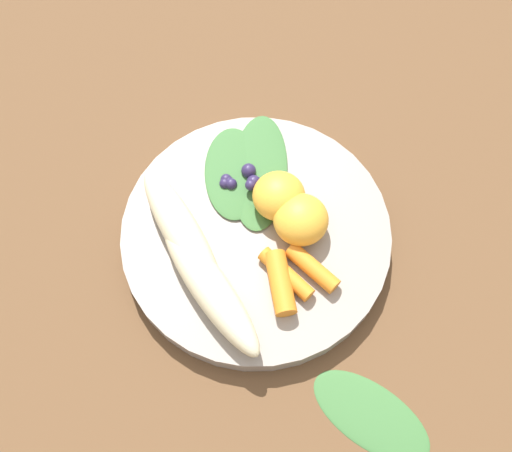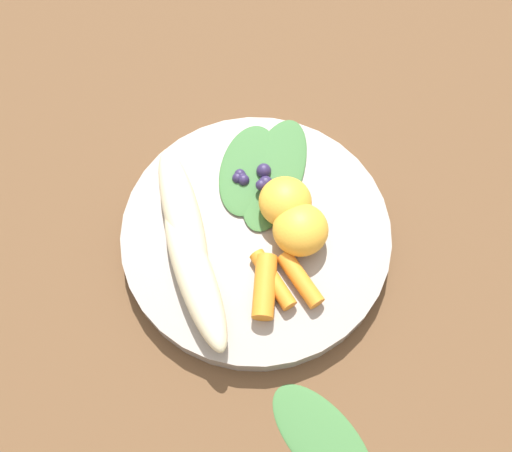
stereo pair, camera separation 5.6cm
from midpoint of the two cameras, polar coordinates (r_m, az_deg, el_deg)
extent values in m
plane|color=brown|center=(0.59, 2.70, -1.63)|extent=(2.40, 2.40, 0.00)
cylinder|color=gray|center=(0.58, 2.75, -1.19)|extent=(0.26, 0.26, 0.02)
ellipsoid|color=beige|center=(0.53, -2.92, -5.04)|extent=(0.08, 0.15, 0.03)
ellipsoid|color=beige|center=(0.55, -4.23, 0.65)|extent=(0.09, 0.15, 0.03)
ellipsoid|color=#F4A833|center=(0.56, 5.46, 2.25)|extent=(0.05, 0.05, 0.04)
ellipsoid|color=#F4A833|center=(0.55, 7.17, -0.66)|extent=(0.05, 0.05, 0.04)
cylinder|color=orange|center=(0.54, 3.81, -6.17)|extent=(0.05, 0.06, 0.02)
cylinder|color=orange|center=(0.54, 4.57, -5.47)|extent=(0.02, 0.06, 0.01)
cylinder|color=orange|center=(0.54, 6.86, -5.70)|extent=(0.02, 0.06, 0.02)
sphere|color=#2D234C|center=(0.59, 3.46, 5.02)|extent=(0.01, 0.01, 0.01)
sphere|color=#2D234C|center=(0.59, 1.29, 4.48)|extent=(0.01, 0.01, 0.01)
sphere|color=#2D234C|center=(0.58, 1.52, 4.14)|extent=(0.01, 0.01, 0.01)
sphere|color=#2D234C|center=(0.58, 0.95, 4.32)|extent=(0.01, 0.01, 0.01)
sphere|color=#2D234C|center=(0.57, 3.28, 3.64)|extent=(0.01, 0.01, 0.01)
sphere|color=#2D234C|center=(0.59, 1.16, 4.66)|extent=(0.01, 0.01, 0.01)
sphere|color=#2D234C|center=(0.58, 3.67, 3.82)|extent=(0.01, 0.01, 0.01)
ellipsoid|color=#3D7038|center=(0.59, 4.51, 4.76)|extent=(0.14, 0.12, 0.00)
ellipsoid|color=#3D7038|center=(0.59, 2.04, 5.15)|extent=(0.12, 0.11, 0.00)
ellipsoid|color=#3D7038|center=(0.55, 9.48, -19.81)|extent=(0.06, 0.12, 0.01)
camera|label=1|loc=(0.03, -87.12, 6.36)|focal=41.74mm
camera|label=2|loc=(0.03, 92.88, -6.36)|focal=41.74mm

